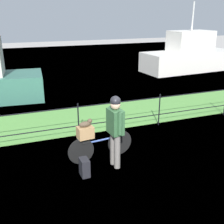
{
  "coord_description": "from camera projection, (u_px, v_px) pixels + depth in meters",
  "views": [
    {
      "loc": [
        -2.96,
        -4.86,
        3.36
      ],
      "look_at": [
        -0.54,
        1.5,
        0.9
      ],
      "focal_mm": 44.46,
      "sensor_mm": 36.0,
      "label": 1
    }
  ],
  "objects": [
    {
      "name": "ground_plane",
      "position": [
        157.0,
        166.0,
        6.41
      ],
      "size": [
        60.0,
        60.0,
        0.0
      ],
      "primitive_type": "plane",
      "color": "#9E9993"
    },
    {
      "name": "grass_strip",
      "position": [
        106.0,
        116.0,
        9.51
      ],
      "size": [
        27.0,
        2.4,
        0.03
      ],
      "primitive_type": "cube",
      "color": "#569342",
      "rests_on": "ground"
    },
    {
      "name": "harbor_water",
      "position": [
        67.0,
        78.0,
        15.05
      ],
      "size": [
        30.0,
        30.0,
        0.0
      ],
      "primitive_type": "plane",
      "color": "slate",
      "rests_on": "ground"
    },
    {
      "name": "iron_fence",
      "position": [
        121.0,
        112.0,
        8.12
      ],
      "size": [
        18.04,
        0.04,
        1.01
      ],
      "color": "black",
      "rests_on": "ground"
    },
    {
      "name": "bicycle_main",
      "position": [
        100.0,
        146.0,
        6.64
      ],
      "size": [
        1.64,
        0.24,
        0.63
      ],
      "color": "black",
      "rests_on": "ground"
    },
    {
      "name": "wooden_crate",
      "position": [
        85.0,
        132.0,
        6.33
      ],
      "size": [
        0.38,
        0.29,
        0.27
      ],
      "primitive_type": "cube",
      "rotation": [
        0.0,
        0.0,
        0.1
      ],
      "color": "#A87F51",
      "rests_on": "bicycle_main"
    },
    {
      "name": "terrier_dog",
      "position": [
        86.0,
        124.0,
        6.27
      ],
      "size": [
        0.32,
        0.17,
        0.18
      ],
      "color": "#4C3D2D",
      "rests_on": "wooden_crate"
    },
    {
      "name": "cyclist_person",
      "position": [
        115.0,
        126.0,
        6.1
      ],
      "size": [
        0.3,
        0.54,
        1.68
      ],
      "color": "slate",
      "rests_on": "ground"
    },
    {
      "name": "backpack_on_paving",
      "position": [
        85.0,
        167.0,
        5.98
      ],
      "size": [
        0.19,
        0.29,
        0.4
      ],
      "primitive_type": "cube",
      "rotation": [
        0.0,
        0.0,
        1.6
      ],
      "color": "black",
      "rests_on": "ground"
    },
    {
      "name": "moored_boat_mid",
      "position": [
        189.0,
        56.0,
        16.71
      ],
      "size": [
        5.94,
        2.55,
        3.94
      ],
      "color": "silver",
      "rests_on": "ground"
    }
  ]
}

